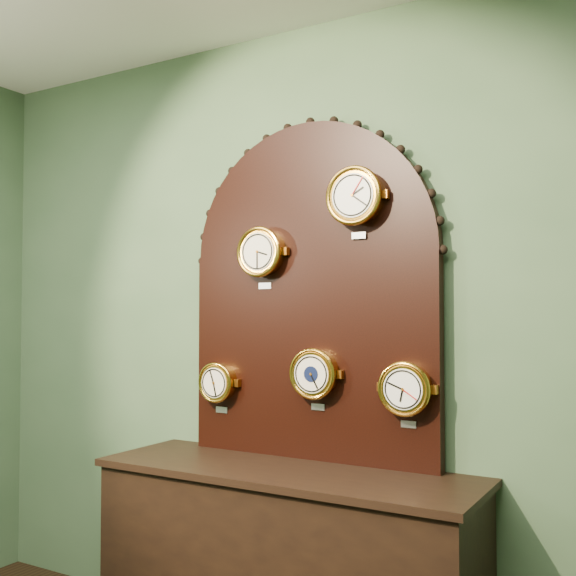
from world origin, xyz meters
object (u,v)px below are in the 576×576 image
Objects in this scene: roman_clock at (261,252)px; barometer at (315,374)px; shop_counter at (286,573)px; arabic_clock at (355,196)px; tide_clock at (406,389)px; hygrometer at (218,382)px; display_board at (311,279)px.

barometer is at bearing 0.02° from roman_clock.
shop_counter is 1.59m from arabic_clock.
tide_clock is at bearing 0.02° from barometer.
hygrometer is 0.88× the size of barometer.
barometer is at bearing 179.82° from arabic_clock.
display_board is 0.26m from roman_clock.
tide_clock reaches higher than hygrometer.
hygrometer is at bearing 161.45° from shop_counter.
roman_clock is 1.04× the size of tide_clock.
arabic_clock is 1.09m from hygrometer.
roman_clock is 0.93× the size of arabic_clock.
hygrometer is 0.52m from barometer.
arabic_clock is at bearing -0.13° from hygrometer.
hygrometer is (-0.46, -0.07, -0.48)m from display_board.
display_board is 0.43m from arabic_clock.
display_board is at bearing 16.92° from roman_clock.
arabic_clock is 1.26× the size of hygrometer.
tide_clock is at bearing -8.06° from display_board.
barometer is at bearing -0.11° from hygrometer.
barometer is 1.00× the size of tide_clock.
roman_clock is at bearing -163.08° from display_board.
barometer is (-0.20, 0.00, -0.75)m from arabic_clock.
hygrometer is at bearing 179.89° from barometer.
roman_clock is (-0.22, 0.15, 1.35)m from shop_counter.
display_board reaches higher than arabic_clock.
barometer is at bearing 70.14° from shop_counter.
roman_clock is 1.17× the size of hygrometer.
roman_clock reaches higher than hygrometer.
display_board is at bearing 129.73° from barometer.
display_board reaches higher than tide_clock.
display_board is (0.00, 0.22, 1.23)m from shop_counter.
shop_counter is at bearing -148.78° from arabic_clock.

